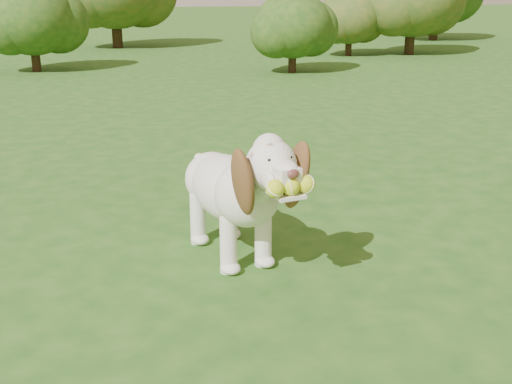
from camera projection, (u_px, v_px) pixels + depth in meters
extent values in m
plane|color=#1D4E16|center=(132.00, 245.00, 3.74)|extent=(80.00, 80.00, 0.00)
ellipsoid|color=white|center=(228.00, 188.00, 3.52)|extent=(0.49, 0.73, 0.35)
ellipsoid|color=white|center=(247.00, 194.00, 3.29)|extent=(0.42, 0.42, 0.34)
ellipsoid|color=white|center=(212.00, 179.00, 3.72)|extent=(0.38, 0.38, 0.31)
cylinder|color=white|center=(259.00, 184.00, 3.15)|extent=(0.24, 0.31, 0.27)
sphere|color=white|center=(271.00, 165.00, 3.00)|extent=(0.29, 0.29, 0.24)
sphere|color=white|center=(269.00, 150.00, 2.99)|extent=(0.19, 0.19, 0.16)
cube|color=white|center=(285.00, 173.00, 2.88)|extent=(0.13, 0.16, 0.07)
ellipsoid|color=#592D28|center=(293.00, 174.00, 2.81)|extent=(0.07, 0.05, 0.04)
cube|color=white|center=(286.00, 194.00, 2.90)|extent=(0.16, 0.18, 0.02)
ellipsoid|color=brown|center=(243.00, 182.00, 2.97)|extent=(0.17, 0.25, 0.37)
ellipsoid|color=brown|center=(296.00, 175.00, 3.08)|extent=(0.18, 0.23, 0.37)
cylinder|color=white|center=(203.00, 166.00, 3.83)|extent=(0.10, 0.18, 0.13)
cylinder|color=white|center=(228.00, 245.00, 3.35)|extent=(0.11, 0.11, 0.30)
cylinder|color=white|center=(263.00, 239.00, 3.43)|extent=(0.11, 0.11, 0.30)
cylinder|color=white|center=(198.00, 218.00, 3.73)|extent=(0.11, 0.11, 0.30)
cylinder|color=white|center=(230.00, 213.00, 3.82)|extent=(0.11, 0.11, 0.30)
sphere|color=yellow|center=(275.00, 189.00, 2.81)|extent=(0.10, 0.10, 0.08)
sphere|color=yellow|center=(291.00, 186.00, 2.85)|extent=(0.10, 0.10, 0.08)
sphere|color=yellow|center=(306.00, 184.00, 2.88)|extent=(0.10, 0.10, 0.08)
cylinder|color=#382314|center=(410.00, 39.00, 13.66)|extent=(0.20, 0.20, 0.65)
cylinder|color=#382314|center=(434.00, 26.00, 17.09)|extent=(0.23, 0.23, 0.74)
cylinder|color=#382314|center=(348.00, 45.00, 13.44)|extent=(0.14, 0.14, 0.43)
ellipsoid|color=#1B4314|center=(350.00, 17.00, 13.26)|extent=(1.30, 1.30, 1.11)
cylinder|color=#382314|center=(292.00, 60.00, 10.90)|extent=(0.13, 0.13, 0.43)
ellipsoid|color=#1B4314|center=(293.00, 25.00, 10.72)|extent=(1.29, 1.29, 1.10)
cylinder|color=#382314|center=(36.00, 57.00, 11.04)|extent=(0.15, 0.15, 0.49)
ellipsoid|color=#1B4314|center=(32.00, 18.00, 10.83)|extent=(1.47, 1.47, 1.25)
cylinder|color=#382314|center=(117.00, 31.00, 15.07)|extent=(0.24, 0.24, 0.77)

